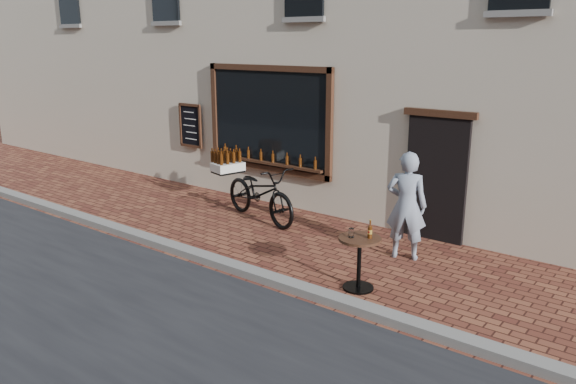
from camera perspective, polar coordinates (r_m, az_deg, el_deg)
The scene contains 5 objects.
ground at distance 8.75m, azimuth -6.75°, elevation -8.23°, with size 90.00×90.00×0.00m, color #52241A.
kerb at distance 8.85m, azimuth -5.86°, elevation -7.48°, with size 90.00×0.25×0.12m, color slate.
cargo_bicycle at distance 11.08m, azimuth -2.98°, elevation 0.04°, with size 2.61×1.28×1.20m.
bistro_table at distance 8.04m, azimuth 7.29°, elevation -6.10°, with size 0.61×0.61×1.04m.
pedestrian at distance 9.22m, azimuth 11.94°, elevation -1.36°, with size 0.65×0.43×1.78m, color gray.
Camera 1 is at (5.68, -5.69, 3.44)m, focal length 35.00 mm.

